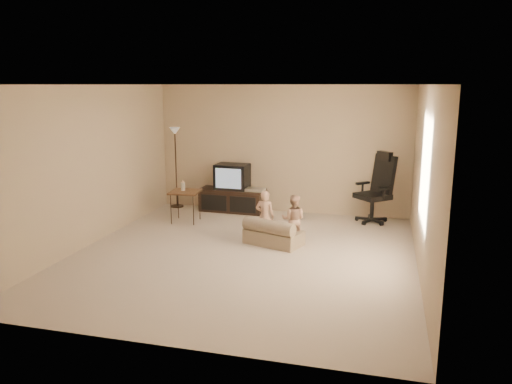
# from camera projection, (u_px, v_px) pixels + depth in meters

# --- Properties ---
(floor) EXTENTS (5.50, 5.50, 0.00)m
(floor) POSITION_uv_depth(u_px,v_px,m) (243.00, 255.00, 7.47)
(floor) COLOR beige
(floor) RESTS_ON ground
(room_shell) EXTENTS (5.50, 5.50, 5.50)m
(room_shell) POSITION_uv_depth(u_px,v_px,m) (243.00, 154.00, 7.15)
(room_shell) COLOR white
(room_shell) RESTS_ON floor
(tv_stand) EXTENTS (1.35, 0.55, 0.96)m
(tv_stand) POSITION_uv_depth(u_px,v_px,m) (232.00, 192.00, 9.97)
(tv_stand) COLOR black
(tv_stand) RESTS_ON floor
(office_chair) EXTENTS (0.85, 0.85, 1.30)m
(office_chair) POSITION_uv_depth(u_px,v_px,m) (376.00, 197.00, 9.19)
(office_chair) COLOR black
(office_chair) RESTS_ON floor
(side_table) EXTENTS (0.57, 0.57, 0.79)m
(side_table) POSITION_uv_depth(u_px,v_px,m) (185.00, 192.00, 9.17)
(side_table) COLOR brown
(side_table) RESTS_ON floor
(floor_lamp) EXTENTS (0.26, 0.26, 1.65)m
(floor_lamp) POSITION_uv_depth(u_px,v_px,m) (175.00, 149.00, 10.16)
(floor_lamp) COLOR #302115
(floor_lamp) RESTS_ON floor
(child_sofa) EXTENTS (1.00, 0.76, 0.43)m
(child_sofa) POSITION_uv_depth(u_px,v_px,m) (272.00, 234.00, 7.91)
(child_sofa) COLOR tan
(child_sofa) RESTS_ON floor
(toddler_left) EXTENTS (0.33, 0.25, 0.85)m
(toddler_left) POSITION_uv_depth(u_px,v_px,m) (265.00, 216.00, 8.01)
(toddler_left) COLOR tan
(toddler_left) RESTS_ON floor
(toddler_right) EXTENTS (0.40, 0.23, 0.80)m
(toddler_right) POSITION_uv_depth(u_px,v_px,m) (293.00, 219.00, 7.94)
(toddler_right) COLOR tan
(toddler_right) RESTS_ON floor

